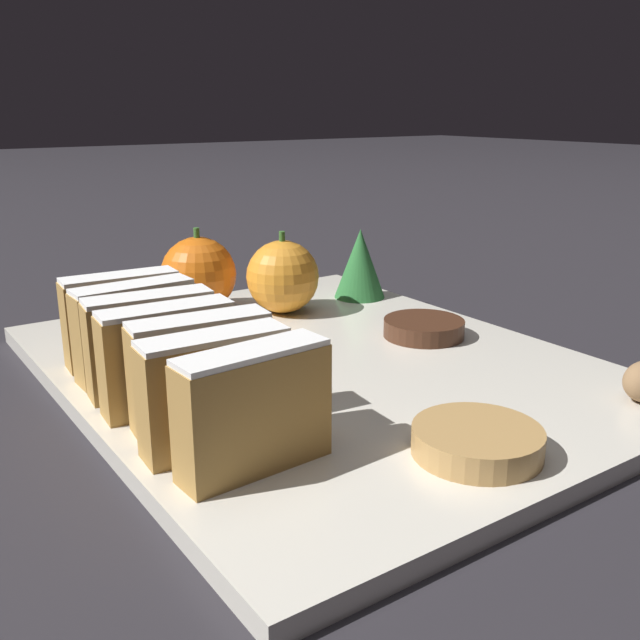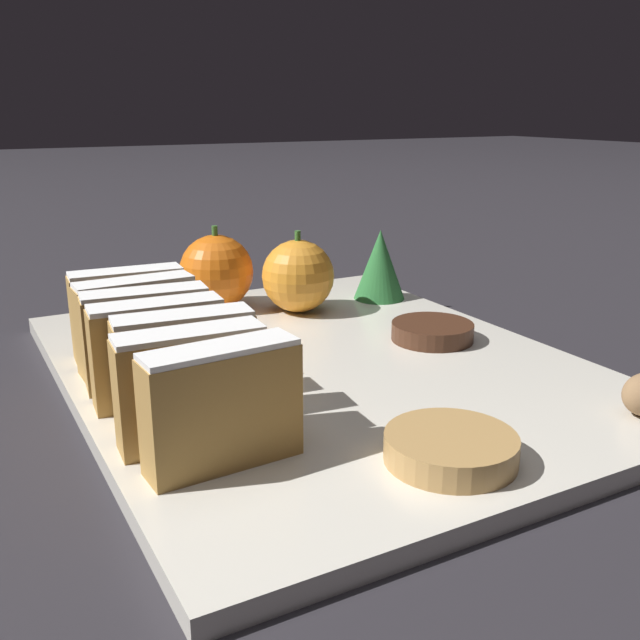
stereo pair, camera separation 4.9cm
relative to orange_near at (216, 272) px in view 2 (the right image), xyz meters
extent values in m
plane|color=#28262B|center=(0.01, -0.16, -0.04)|extent=(6.00, 6.00, 0.00)
cube|color=silver|center=(0.01, -0.16, -0.04)|extent=(0.33, 0.42, 0.01)
cube|color=#B28442|center=(-0.10, -0.27, 0.00)|extent=(0.08, 0.03, 0.06)
cube|color=white|center=(-0.10, -0.27, 0.03)|extent=(0.08, 0.03, 0.00)
cube|color=#B28442|center=(-0.10, -0.24, 0.00)|extent=(0.08, 0.03, 0.06)
cube|color=white|center=(-0.10, -0.24, 0.03)|extent=(0.08, 0.03, 0.00)
cube|color=#B28442|center=(-0.10, -0.21, 0.00)|extent=(0.08, 0.03, 0.06)
cube|color=white|center=(-0.10, -0.21, 0.03)|extent=(0.08, 0.03, 0.00)
cube|color=#B28442|center=(-0.10, -0.18, 0.00)|extent=(0.08, 0.03, 0.06)
cube|color=white|center=(-0.10, -0.18, 0.03)|extent=(0.08, 0.03, 0.00)
cube|color=#B28442|center=(-0.10, -0.15, 0.00)|extent=(0.08, 0.03, 0.06)
cube|color=white|center=(-0.10, -0.15, 0.03)|extent=(0.08, 0.03, 0.00)
cube|color=#B28442|center=(-0.10, -0.12, 0.00)|extent=(0.08, 0.03, 0.06)
cube|color=white|center=(-0.10, -0.12, 0.03)|extent=(0.08, 0.02, 0.00)
cube|color=#B28442|center=(-0.10, -0.09, 0.00)|extent=(0.08, 0.03, 0.06)
cube|color=white|center=(-0.10, -0.09, 0.03)|extent=(0.08, 0.03, 0.00)
sphere|color=orange|center=(0.00, 0.00, 0.00)|extent=(0.06, 0.06, 0.06)
cylinder|color=#38702D|center=(0.00, 0.00, 0.04)|extent=(0.00, 0.01, 0.01)
sphere|color=orange|center=(0.06, -0.04, 0.00)|extent=(0.06, 0.06, 0.06)
cylinder|color=#38702D|center=(0.06, -0.04, 0.03)|extent=(0.01, 0.01, 0.01)
cylinder|color=#472819|center=(0.11, -0.17, -0.03)|extent=(0.06, 0.06, 0.01)
cylinder|color=tan|center=(0.00, -0.32, -0.03)|extent=(0.07, 0.07, 0.01)
cone|color=#2D7538|center=(0.14, -0.04, 0.00)|extent=(0.05, 0.05, 0.06)
camera|label=1|loc=(-0.25, -0.55, 0.14)|focal=40.00mm
camera|label=2|loc=(-0.21, -0.58, 0.14)|focal=40.00mm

